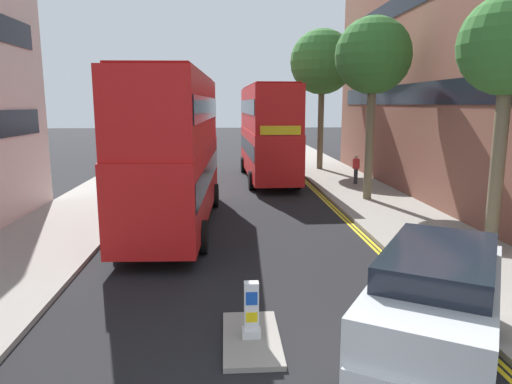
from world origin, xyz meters
TOP-DOWN VIEW (x-y plane):
  - sidewalk_right at (6.50, 16.00)m, footprint 4.00×80.00m
  - sidewalk_left at (-6.50, 16.00)m, footprint 4.00×80.00m
  - kerb_line_outer at (4.40, 14.00)m, footprint 0.10×56.00m
  - kerb_line_inner at (4.24, 14.00)m, footprint 0.10×56.00m
  - traffic_island at (0.00, 4.82)m, footprint 1.10×2.20m
  - keep_left_bollard at (0.00, 4.82)m, footprint 0.36×0.28m
  - double_decker_bus_away at (-2.31, 13.82)m, footprint 3.09×10.89m
  - double_decker_bus_oncoming at (2.10, 24.66)m, footprint 3.01×10.87m
  - taxi_minivan at (3.06, 3.64)m, footprint 4.09×5.08m
  - pedestrian_far at (6.85, 22.05)m, footprint 0.34×0.22m
  - street_tree_near at (7.70, 9.88)m, footprint 2.88×2.88m
  - street_tree_mid at (6.10, 28.46)m, footprint 4.29×4.29m
  - street_tree_far at (6.23, 17.82)m, footprint 3.43×3.43m

SIDE VIEW (x-z plane):
  - kerb_line_outer at x=4.40m, z-range 0.00..0.01m
  - kerb_line_inner at x=4.24m, z-range 0.00..0.01m
  - traffic_island at x=0.00m, z-range 0.00..0.10m
  - sidewalk_right at x=6.50m, z-range 0.00..0.14m
  - sidewalk_left at x=-6.50m, z-range 0.00..0.14m
  - keep_left_bollard at x=0.00m, z-range 0.05..1.16m
  - pedestrian_far at x=6.85m, z-range 0.18..1.80m
  - taxi_minivan at x=3.06m, z-range 0.01..2.13m
  - double_decker_bus_away at x=-2.31m, z-range 0.21..5.85m
  - double_decker_bus_oncoming at x=2.10m, z-range 0.21..5.85m
  - street_tree_near at x=7.70m, z-range 2.33..9.85m
  - street_tree_far at x=6.23m, z-range 2.49..10.76m
  - street_tree_mid at x=6.10m, z-range 2.61..11.95m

